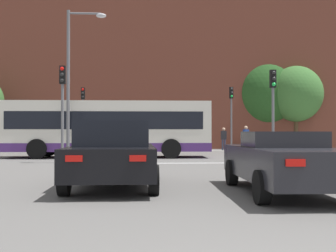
# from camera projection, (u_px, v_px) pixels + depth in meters

# --- Properties ---
(stop_line_strip) EXTENTS (7.52, 0.30, 0.01)m
(stop_line_strip) POSITION_uv_depth(u_px,v_px,m) (169.00, 163.00, 18.06)
(stop_line_strip) COLOR silver
(stop_line_strip) RESTS_ON ground_plane
(far_pavement) EXTENTS (68.36, 2.50, 0.01)m
(far_pavement) POSITION_uv_depth(u_px,v_px,m) (160.00, 151.00, 30.09)
(far_pavement) COLOR gray
(far_pavement) RESTS_ON ground_plane
(brick_civic_building) EXTENTS (46.21, 12.42, 21.16)m
(brick_civic_building) POSITION_uv_depth(u_px,v_px,m) (189.00, 42.00, 39.60)
(brick_civic_building) COLOR brown
(brick_civic_building) RESTS_ON ground_plane
(car_saloon_left) EXTENTS (2.15, 4.42, 1.59)m
(car_saloon_left) POSITION_uv_depth(u_px,v_px,m) (113.00, 154.00, 10.17)
(car_saloon_left) COLOR black
(car_saloon_left) RESTS_ON ground_plane
(car_roadster_right) EXTENTS (2.03, 4.68, 1.34)m
(car_roadster_right) POSITION_uv_depth(u_px,v_px,m) (285.00, 161.00, 9.18)
(car_roadster_right) COLOR #232328
(car_roadster_right) RESTS_ON ground_plane
(bus_crossing_lead) EXTENTS (10.80, 2.71, 2.93)m
(bus_crossing_lead) POSITION_uv_depth(u_px,v_px,m) (107.00, 128.00, 22.30)
(bus_crossing_lead) COLOR silver
(bus_crossing_lead) RESTS_ON ground_plane
(traffic_light_near_left) EXTENTS (0.26, 0.31, 4.24)m
(traffic_light_near_left) POSITION_uv_depth(u_px,v_px,m) (62.00, 98.00, 18.39)
(traffic_light_near_left) COLOR slate
(traffic_light_near_left) RESTS_ON ground_plane
(traffic_light_far_right) EXTENTS (0.26, 0.31, 4.52)m
(traffic_light_far_right) POSITION_uv_depth(u_px,v_px,m) (231.00, 108.00, 29.62)
(traffic_light_far_right) COLOR slate
(traffic_light_far_right) RESTS_ON ground_plane
(traffic_light_near_right) EXTENTS (0.26, 0.31, 4.11)m
(traffic_light_near_right) POSITION_uv_depth(u_px,v_px,m) (273.00, 100.00, 18.67)
(traffic_light_near_right) COLOR slate
(traffic_light_near_right) RESTS_ON ground_plane
(traffic_light_far_left) EXTENTS (0.26, 0.31, 4.41)m
(traffic_light_far_left) POSITION_uv_depth(u_px,v_px,m) (83.00, 109.00, 28.87)
(traffic_light_far_left) COLOR slate
(traffic_light_far_left) RESTS_ON ground_plane
(street_lamp_junction) EXTENTS (1.94, 0.36, 7.35)m
(street_lamp_junction) POSITION_uv_depth(u_px,v_px,m) (75.00, 69.00, 20.68)
(street_lamp_junction) COLOR slate
(street_lamp_junction) RESTS_ON ground_plane
(pedestrian_waiting) EXTENTS (0.36, 0.46, 1.57)m
(pedestrian_waiting) POSITION_uv_depth(u_px,v_px,m) (197.00, 138.00, 31.01)
(pedestrian_waiting) COLOR brown
(pedestrian_waiting) RESTS_ON ground_plane
(pedestrian_walking_east) EXTENTS (0.45, 0.36, 1.80)m
(pedestrian_walking_east) POSITION_uv_depth(u_px,v_px,m) (246.00, 136.00, 30.25)
(pedestrian_walking_east) COLOR brown
(pedestrian_walking_east) RESTS_ON ground_plane
(pedestrian_walking_west) EXTENTS (0.41, 0.24, 1.68)m
(pedestrian_walking_west) POSITION_uv_depth(u_px,v_px,m) (224.00, 137.00, 31.05)
(pedestrian_walking_west) COLOR #333851
(pedestrian_walking_west) RESTS_ON ground_plane
(tree_by_building) EXTENTS (5.69, 5.69, 7.47)m
(tree_by_building) POSITION_uv_depth(u_px,v_px,m) (263.00, 95.00, 35.61)
(tree_by_building) COLOR #4C3823
(tree_by_building) RESTS_ON ground_plane
(tree_kerbside) EXTENTS (4.30, 4.30, 6.70)m
(tree_kerbside) POSITION_uv_depth(u_px,v_px,m) (296.00, 94.00, 34.00)
(tree_kerbside) COLOR #4C3823
(tree_kerbside) RESTS_ON ground_plane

